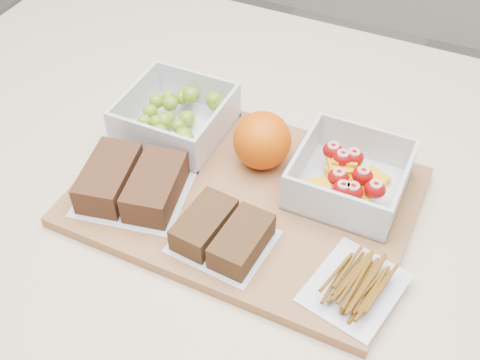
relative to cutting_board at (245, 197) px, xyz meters
The scene contains 8 objects.
counter 0.46m from the cutting_board, 116.12° to the left, with size 1.20×0.90×0.90m, color beige.
cutting_board is the anchor object (origin of this frame).
grape_container 0.16m from the cutting_board, 152.04° to the left, with size 0.14×0.14×0.06m.
fruit_container 0.14m from the cutting_board, 26.88° to the left, with size 0.14×0.14×0.06m.
orange 0.08m from the cutting_board, 93.51° to the left, with size 0.08×0.08×0.08m, color #DA5505.
sandwich_bag_left 0.15m from the cutting_board, 154.23° to the right, with size 0.16×0.14×0.04m.
sandwich_bag_center 0.09m from the cutting_board, 82.97° to the right, with size 0.12×0.11×0.03m.
pretzel_bag 0.19m from the cutting_board, 25.45° to the right, with size 0.11×0.13×0.03m.
Camera 1 is at (0.23, -0.50, 1.48)m, focal length 45.00 mm.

